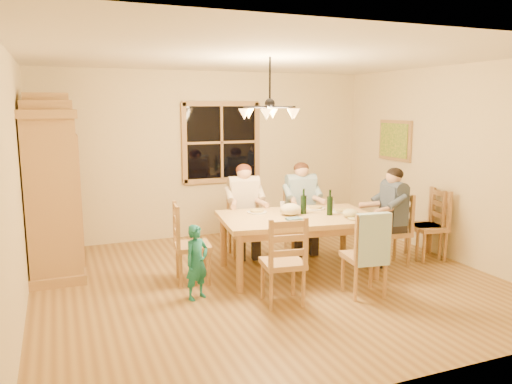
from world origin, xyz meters
name	(u,v)px	position (x,y,z in m)	size (l,w,h in m)	color
floor	(269,281)	(0.00, 0.00, 0.00)	(5.50, 5.50, 0.00)	brown
ceiling	(270,57)	(0.00, 0.00, 2.70)	(5.50, 5.00, 0.02)	white
wall_back	(209,155)	(0.00, 2.50, 1.35)	(5.50, 0.02, 2.70)	beige
wall_left	(15,187)	(-2.75, 0.00, 1.35)	(0.02, 5.00, 2.70)	beige
wall_right	(450,163)	(2.75, 0.00, 1.35)	(0.02, 5.00, 2.70)	beige
window	(221,142)	(0.20, 2.47, 1.55)	(1.30, 0.06, 1.30)	black
painting	(395,140)	(2.71, 1.20, 1.60)	(0.06, 0.78, 0.64)	#A27A46
chandelier	(270,112)	(0.00, 0.00, 2.08)	(0.77, 0.68, 0.71)	black
armoire	(53,192)	(-2.42, 1.39, 1.06)	(0.66, 1.40, 2.30)	#A27A46
dining_table	(297,223)	(0.46, 0.16, 0.66)	(2.08, 1.42, 0.76)	tan
chair_far_left	(244,235)	(0.10, 1.13, 0.30)	(0.49, 0.47, 0.99)	#A9854A
chair_far_right	(301,231)	(0.95, 1.02, 0.30)	(0.49, 0.47, 0.99)	#A9854A
chair_near_left	(283,276)	(-0.14, -0.69, 0.30)	(0.49, 0.47, 0.99)	#A9854A
chair_near_right	(364,269)	(0.83, -0.81, 0.30)	(0.49, 0.47, 0.99)	#A9854A
chair_end_left	(193,258)	(-0.88, 0.33, 0.30)	(0.47, 0.49, 0.99)	#A9854A
chair_end_right	(391,243)	(1.80, -0.01, 0.30)	(0.47, 0.49, 0.99)	#A9854A
adult_woman	(244,198)	(0.10, 1.13, 0.84)	(0.43, 0.46, 0.87)	#C7B499
adult_plaid_man	(301,196)	(0.95, 1.02, 0.84)	(0.43, 0.46, 0.87)	teal
adult_slate_man	(393,204)	(1.80, -0.01, 0.84)	(0.46, 0.43, 0.87)	#3A475D
towel	(373,240)	(0.80, -1.00, 0.70)	(0.38, 0.10, 0.58)	#9EC6D7
wine_bottle_a	(304,201)	(0.58, 0.23, 0.93)	(0.08, 0.08, 0.33)	black
wine_bottle_b	(330,202)	(0.86, 0.04, 0.93)	(0.08, 0.08, 0.33)	black
plate_woman	(257,212)	(0.04, 0.50, 0.77)	(0.26, 0.26, 0.02)	white
plate_plaid	(315,208)	(0.87, 0.44, 0.77)	(0.26, 0.26, 0.02)	white
plate_slate	(342,211)	(1.10, 0.13, 0.77)	(0.26, 0.26, 0.02)	white
wine_glass_a	(283,207)	(0.37, 0.42, 0.83)	(0.06, 0.06, 0.14)	silver
wine_glass_b	(332,205)	(1.02, 0.27, 0.83)	(0.06, 0.06, 0.14)	silver
cap	(350,213)	(1.03, -0.19, 0.82)	(0.20, 0.20, 0.11)	#C1BA81
napkin	(294,219)	(0.30, -0.07, 0.78)	(0.18, 0.14, 0.03)	slate
cloth_bundle	(290,209)	(0.39, 0.21, 0.84)	(0.28, 0.22, 0.15)	#C3B78D
child	(197,262)	(-0.97, -0.22, 0.42)	(0.31, 0.20, 0.85)	#18706E
chair_spare_front	(427,238)	(2.45, 0.02, 0.30)	(0.47, 0.49, 0.99)	#A9854A
chair_spare_back	(423,236)	(2.45, 0.11, 0.30)	(0.51, 0.53, 0.99)	#A9854A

